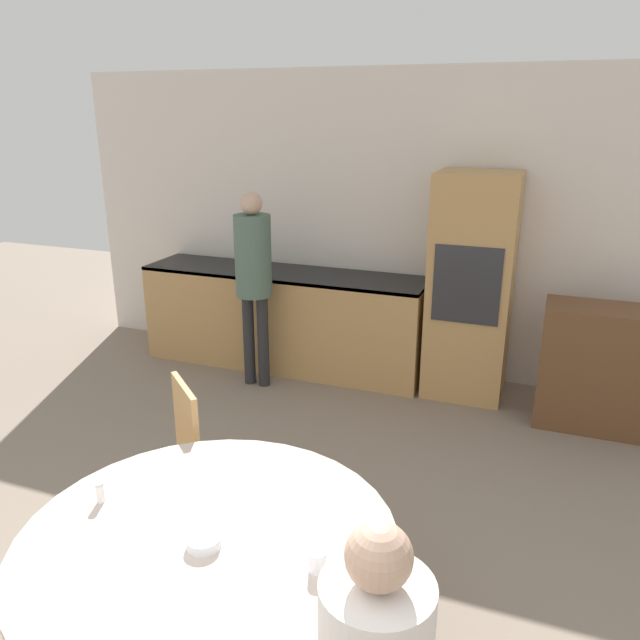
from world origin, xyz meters
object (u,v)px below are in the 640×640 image
sideboard (613,370)px  cup (318,561)px  dining_table (211,585)px  bowl_near (204,542)px  chair_far_left (171,462)px  person_standing (253,268)px  oven_unit (471,287)px

sideboard → cup: (-1.14, -3.05, 0.35)m
dining_table → cup: bearing=-3.5°
dining_table → bowl_near: size_ratio=11.22×
chair_far_left → cup: size_ratio=12.12×
cup → bowl_near: cup is taller
dining_table → cup: size_ratio=17.96×
person_standing → cup: bearing=-59.8°
sideboard → person_standing: person_standing is taller
dining_table → bowl_near: 0.25m
dining_table → bowl_near: bearing=-72.6°
sideboard → person_standing: bearing=-175.3°
dining_table → cup: 0.52m
dining_table → chair_far_left: size_ratio=1.48×
person_standing → cup: (1.65, -2.83, -0.21)m
person_standing → bowl_near: size_ratio=13.12×
sideboard → chair_far_left: (-2.23, -2.31, 0.07)m
oven_unit → dining_table: size_ratio=1.29×
oven_unit → sideboard: bearing=-13.8°
oven_unit → chair_far_left: oven_unit is taller
dining_table → chair_far_left: chair_far_left is taller
person_standing → bowl_near: 3.12m
oven_unit → person_standing: 1.77m
oven_unit → cup: oven_unit is taller
cup → bowl_near: size_ratio=0.62×
oven_unit → dining_table: 3.35m
person_standing → cup: 3.28m
oven_unit → bowl_near: 3.39m
dining_table → oven_unit: bearing=81.6°
dining_table → bowl_near: bowl_near is taller
chair_far_left → cup: 1.35m
sideboard → cup: bearing=-110.4°
dining_table → person_standing: (-1.20, 2.80, 0.48)m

